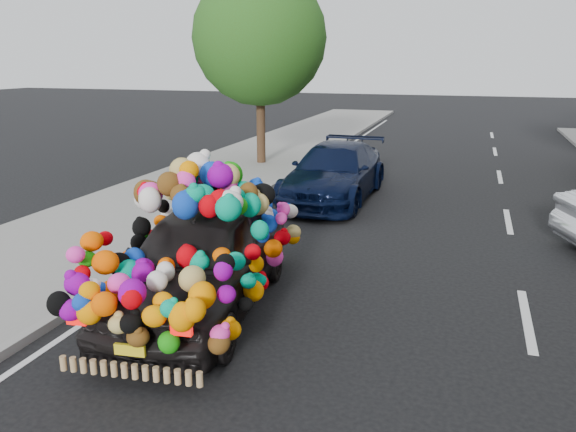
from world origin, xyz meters
The scene contains 7 objects.
ground centered at (0.00, 0.00, 0.00)m, with size 100.00×100.00×0.00m, color black.
sidewalk centered at (-4.30, 0.00, 0.06)m, with size 4.00×60.00×0.12m, color gray.
kerb centered at (-2.35, 0.00, 0.07)m, with size 0.15×60.00×0.13m, color gray.
lane_markings centered at (3.60, 0.00, 0.01)m, with size 6.00×50.00×0.01m, color silver, non-canonical shape.
tree_near_sidewalk centered at (-3.80, 9.50, 4.02)m, with size 4.20×4.20×6.13m.
plush_art_car centered at (-0.73, -0.97, 1.07)m, with size 2.53×4.63×2.09m.
navy_sedan centered at (-0.45, 5.78, 0.68)m, with size 1.91×4.69×1.36m, color black.
Camera 1 is at (2.68, -7.55, 3.38)m, focal length 35.00 mm.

